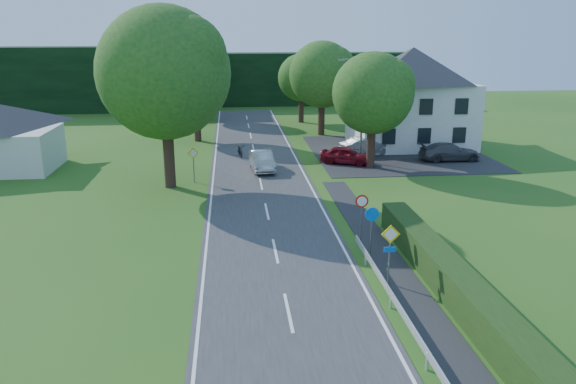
{
  "coord_description": "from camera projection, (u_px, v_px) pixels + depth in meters",
  "views": [
    {
      "loc": [
        -1.93,
        -12.48,
        10.03
      ],
      "look_at": [
        1.03,
        16.15,
        1.69
      ],
      "focal_mm": 35.0,
      "sensor_mm": 36.0,
      "label": 1
    }
  ],
  "objects": [
    {
      "name": "tree_right_mid",
      "position": [
        372.0,
        111.0,
        41.3
      ],
      "size": [
        7.0,
        7.0,
        8.58
      ],
      "primitive_type": null,
      "color": "#1B4D17",
      "rests_on": "ground"
    },
    {
      "name": "parasol",
      "position": [
        376.0,
        144.0,
        46.64
      ],
      "size": [
        2.04,
        2.07,
        1.72
      ],
      "primitive_type": "imported",
      "rotation": [
        0.0,
        0.0,
        -0.09
      ],
      "color": "red",
      "rests_on": "parking_pad"
    },
    {
      "name": "house_white",
      "position": [
        411.0,
        96.0,
        49.46
      ],
      "size": [
        10.6,
        8.4,
        8.6
      ],
      "color": "silver",
      "rests_on": "ground"
    },
    {
      "name": "sign_priority_left",
      "position": [
        193.0,
        158.0,
        37.85
      ],
      "size": [
        0.78,
        0.09,
        2.44
      ],
      "color": "slate",
      "rests_on": "ground"
    },
    {
      "name": "line_edge_left",
      "position": [
        211.0,
        203.0,
        33.68
      ],
      "size": [
        0.12,
        80.0,
        0.01
      ],
      "primitive_type": "cube",
      "color": "white",
      "rests_on": "road"
    },
    {
      "name": "treeline_left",
      "position": [
        20.0,
        80.0,
        70.27
      ],
      "size": [
        44.0,
        6.0,
        8.0
      ],
      "primitive_type": "cube",
      "color": "black",
      "rests_on": "ground"
    },
    {
      "name": "parked_car_grey",
      "position": [
        450.0,
        152.0,
        44.45
      ],
      "size": [
        4.81,
        2.0,
        1.39
      ],
      "primitive_type": "imported",
      "rotation": [
        0.0,
        0.0,
        1.58
      ],
      "color": "#47474C",
      "rests_on": "parking_pad"
    },
    {
      "name": "line_edge_right",
      "position": [
        318.0,
        199.0,
        34.32
      ],
      "size": [
        0.12,
        80.0,
        0.01
      ],
      "primitive_type": "cube",
      "color": "white",
      "rests_on": "road"
    },
    {
      "name": "parked_car_red",
      "position": [
        346.0,
        155.0,
        43.35
      ],
      "size": [
        4.22,
        3.09,
        1.34
      ],
      "primitive_type": "imported",
      "rotation": [
        0.0,
        0.0,
        1.13
      ],
      "color": "maroon",
      "rests_on": "parking_pad"
    },
    {
      "name": "sign_speed_limit",
      "position": [
        362.0,
        207.0,
        27.24
      ],
      "size": [
        0.64,
        0.11,
        2.37
      ],
      "color": "slate",
      "rests_on": "ground"
    },
    {
      "name": "motorcycle",
      "position": [
        240.0,
        151.0,
        45.64
      ],
      "size": [
        0.92,
        2.08,
        1.06
      ],
      "primitive_type": "imported",
      "rotation": [
        0.0,
        0.0,
        0.11
      ],
      "color": "black",
      "rests_on": "road"
    },
    {
      "name": "streetlight",
      "position": [
        360.0,
        105.0,
        43.12
      ],
      "size": [
        2.03,
        0.18,
        8.0
      ],
      "color": "slate",
      "rests_on": "ground"
    },
    {
      "name": "footpath",
      "position": [
        461.0,
        367.0,
        17.3
      ],
      "size": [
        1.5,
        44.0,
        0.04
      ],
      "primitive_type": "cube",
      "color": "#262629",
      "rests_on": "ground"
    },
    {
      "name": "sign_priority_right",
      "position": [
        390.0,
        244.0,
        22.46
      ],
      "size": [
        0.78,
        0.09,
        2.59
      ],
      "color": "slate",
      "rests_on": "ground"
    },
    {
      "name": "tree_right_back",
      "position": [
        301.0,
        88.0,
        62.22
      ],
      "size": [
        6.2,
        6.2,
        7.56
      ],
      "primitive_type": null,
      "color": "#1B4D17",
      "rests_on": "ground"
    },
    {
      "name": "line_centre",
      "position": [
        265.0,
        201.0,
        34.0
      ],
      "size": [
        0.12,
        80.0,
        0.01
      ],
      "primitive_type": null,
      "color": "white",
      "rests_on": "road"
    },
    {
      "name": "treeline_right",
      "position": [
        301.0,
        79.0,
        77.78
      ],
      "size": [
        30.0,
        5.0,
        7.0
      ],
      "primitive_type": "cube",
      "color": "black",
      "rests_on": "ground"
    },
    {
      "name": "tree_left_back",
      "position": [
        206.0,
        85.0,
        63.03
      ],
      "size": [
        6.6,
        6.6,
        8.07
      ],
      "primitive_type": null,
      "color": "#1B4D17",
      "rests_on": "ground"
    },
    {
      "name": "tree_right_far",
      "position": [
        322.0,
        89.0,
        54.46
      ],
      "size": [
        7.4,
        7.4,
        9.09
      ],
      "primitive_type": null,
      "color": "#1B4D17",
      "rests_on": "ground"
    },
    {
      "name": "sign_roundabout",
      "position": [
        372.0,
        222.0,
        25.36
      ],
      "size": [
        0.64,
        0.08,
        2.37
      ],
      "color": "slate",
      "rests_on": "ground"
    },
    {
      "name": "road",
      "position": [
        265.0,
        201.0,
        34.01
      ],
      "size": [
        7.0,
        80.0,
        0.04
      ],
      "primitive_type": "cube",
      "color": "#333436",
      "rests_on": "ground"
    },
    {
      "name": "tree_left_far",
      "position": [
        196.0,
        95.0,
        51.44
      ],
      "size": [
        7.0,
        7.0,
        8.58
      ],
      "primitive_type": null,
      "color": "#1B4D17",
      "rests_on": "ground"
    },
    {
      "name": "parking_pad",
      "position": [
        396.0,
        152.0,
        47.61
      ],
      "size": [
        14.0,
        16.0,
        0.04
      ],
      "primitive_type": "cube",
      "color": "#262629",
      "rests_on": "ground"
    },
    {
      "name": "moving_car",
      "position": [
        262.0,
        161.0,
        41.36
      ],
      "size": [
        1.87,
        4.45,
        1.43
      ],
      "primitive_type": "imported",
      "rotation": [
        0.0,
        0.0,
        0.08
      ],
      "color": "#AEAEB2",
      "rests_on": "road"
    },
    {
      "name": "tree_main",
      "position": [
        165.0,
        99.0,
        35.63
      ],
      "size": [
        9.4,
        9.4,
        11.64
      ],
      "primitive_type": null,
      "color": "#1B4D17",
      "rests_on": "ground"
    },
    {
      "name": "parked_car_silver_a",
      "position": [
        366.0,
        146.0,
        46.55
      ],
      "size": [
        4.56,
        2.46,
        1.43
      ],
      "primitive_type": "imported",
      "rotation": [
        0.0,
        0.0,
        1.8
      ],
      "color": "#A2A1A6",
      "rests_on": "parking_pad"
    }
  ]
}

